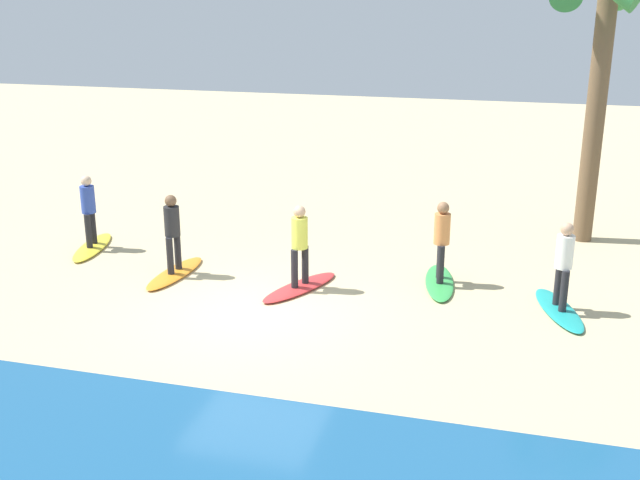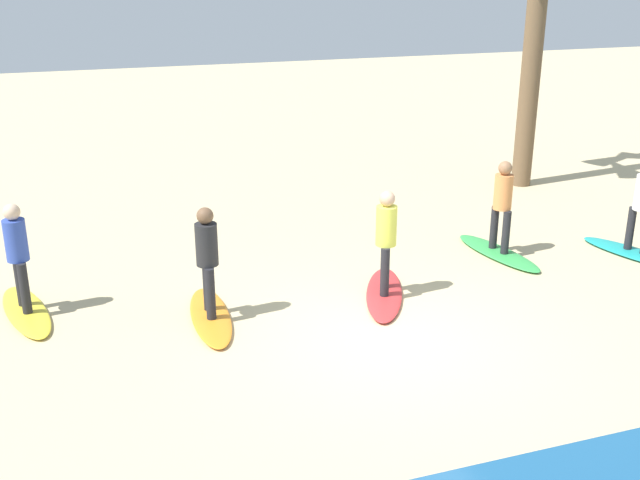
# 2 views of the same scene
# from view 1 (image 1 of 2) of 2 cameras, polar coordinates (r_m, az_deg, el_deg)

# --- Properties ---
(ground_plane) EXTENTS (60.00, 60.00, 0.00)m
(ground_plane) POSITION_cam_1_polar(r_m,az_deg,el_deg) (14.36, -4.83, -5.35)
(ground_plane) COLOR #CCB789
(surfboard_teal) EXTENTS (1.17, 2.17, 0.09)m
(surfboard_teal) POSITION_cam_1_polar(r_m,az_deg,el_deg) (14.97, 17.25, -4.95)
(surfboard_teal) COLOR teal
(surfboard_teal) RESTS_ON ground
(surfer_teal) EXTENTS (0.32, 0.44, 1.64)m
(surfer_teal) POSITION_cam_1_polar(r_m,az_deg,el_deg) (14.63, 17.61, -1.37)
(surfer_teal) COLOR #232328
(surfer_teal) RESTS_ON surfboard_teal
(surfboard_green) EXTENTS (0.87, 2.16, 0.09)m
(surfboard_green) POSITION_cam_1_polar(r_m,az_deg,el_deg) (15.79, 8.83, -3.11)
(surfboard_green) COLOR green
(surfboard_green) RESTS_ON ground
(surfer_green) EXTENTS (0.32, 0.46, 1.64)m
(surfer_green) POSITION_cam_1_polar(r_m,az_deg,el_deg) (15.46, 9.00, 0.32)
(surfer_green) COLOR #232328
(surfer_green) RESTS_ON surfboard_green
(surfboard_red) EXTENTS (1.37, 2.15, 0.09)m
(surfboard_red) POSITION_cam_1_polar(r_m,az_deg,el_deg) (15.36, -1.49, -3.50)
(surfboard_red) COLOR red
(surfboard_red) RESTS_ON ground
(surfer_red) EXTENTS (0.32, 0.43, 1.64)m
(surfer_red) POSITION_cam_1_polar(r_m,az_deg,el_deg) (15.03, -1.52, 0.01)
(surfer_red) COLOR #232328
(surfer_red) RESTS_ON surfboard_red
(surfboard_orange) EXTENTS (0.71, 2.13, 0.09)m
(surfboard_orange) POSITION_cam_1_polar(r_m,az_deg,el_deg) (16.38, -10.67, -2.42)
(surfboard_orange) COLOR orange
(surfboard_orange) RESTS_ON ground
(surfer_orange) EXTENTS (0.32, 0.46, 1.64)m
(surfer_orange) POSITION_cam_1_polar(r_m,az_deg,el_deg) (16.07, -10.87, 0.89)
(surfer_orange) COLOR #232328
(surfer_orange) RESTS_ON surfboard_orange
(surfboard_yellow) EXTENTS (0.99, 2.17, 0.09)m
(surfboard_yellow) POSITION_cam_1_polar(r_m,az_deg,el_deg) (18.46, -16.49, -0.51)
(surfboard_yellow) COLOR yellow
(surfboard_yellow) RESTS_ON ground
(surfer_yellow) EXTENTS (0.32, 0.45, 1.64)m
(surfer_yellow) POSITION_cam_1_polar(r_m,az_deg,el_deg) (18.19, -16.76, 2.46)
(surfer_yellow) COLOR #232328
(surfer_yellow) RESTS_ON surfboard_yellow
(palm_tree) EXTENTS (2.88, 3.03, 6.61)m
(palm_tree) POSITION_cam_1_polar(r_m,az_deg,el_deg) (18.57, 20.48, 15.78)
(palm_tree) COLOR brown
(palm_tree) RESTS_ON ground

